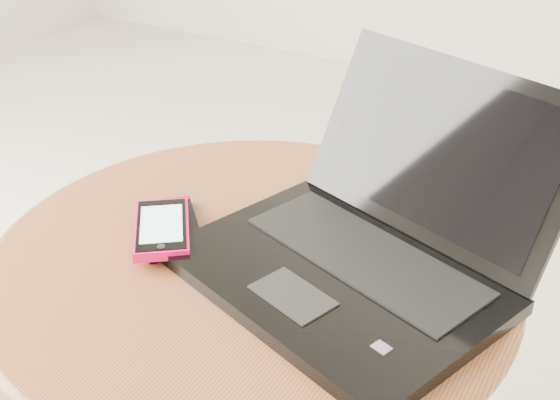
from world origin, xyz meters
The scene contains 4 objects.
table centered at (0.04, 0.07, 0.39)m, with size 0.63×0.63×0.50m.
laptop centered at (0.17, 0.11, 0.54)m, with size 0.43×0.43×0.21m.
phone_black centered at (-0.07, 0.06, 0.51)m, with size 0.14×0.14×0.01m.
phone_pink centered at (-0.06, 0.04, 0.52)m, with size 0.12×0.13×0.01m.
Camera 1 is at (0.43, -0.53, 0.99)m, focal length 47.12 mm.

